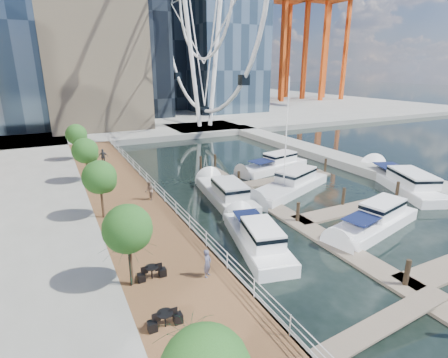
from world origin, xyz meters
TOP-DOWN VIEW (x-y plane):
  - ground at (0.00, 0.00)m, footprint 520.00×520.00m
  - boardwalk at (-9.00, 15.00)m, footprint 6.00×60.00m
  - seawall at (-6.00, 15.00)m, footprint 0.25×60.00m
  - land_far at (0.00, 102.00)m, footprint 200.00×114.00m
  - breakwater at (20.00, 20.00)m, footprint 4.00×60.00m
  - pier at (14.00, 52.00)m, footprint 14.00×12.00m
  - railing at (-6.10, 15.00)m, footprint 0.10×60.00m
  - floating_docks at (7.97, 9.98)m, footprint 16.00×34.00m
  - port_cranes at (67.67, 95.67)m, footprint 40.00×52.00m
  - street_trees at (-11.40, 14.00)m, footprint 2.60×42.60m
  - cafe_tables at (-10.40, -2.00)m, footprint 2.50×13.70m
  - yacht_foreground at (7.62, 4.27)m, footprint 10.54×4.99m
  - pedestrian_near at (-7.44, 2.83)m, footprint 0.71×0.70m
  - pedestrian_mid at (-7.15, 16.05)m, footprint 0.67×0.85m
  - pedestrian_far at (-8.92, 30.40)m, footprint 1.23×0.83m
  - moored_yachts at (7.81, 12.29)m, footprint 27.70×34.75m
  - cafe_seating at (-10.85, -1.85)m, footprint 4.94×17.55m

SIDE VIEW (x-z plane):
  - ground at x=0.00m, z-range 0.00..0.00m
  - yacht_foreground at x=7.62m, z-range -1.07..1.07m
  - moored_yachts at x=7.81m, z-range -5.75..5.75m
  - floating_docks at x=7.97m, z-range -0.81..1.79m
  - boardwalk at x=-9.00m, z-range 0.00..1.00m
  - seawall at x=-6.00m, z-range 0.00..1.00m
  - land_far at x=0.00m, z-range 0.00..1.00m
  - breakwater at x=20.00m, z-range 0.00..1.00m
  - pier at x=14.00m, z-range 0.00..1.00m
  - cafe_tables at x=-10.40m, z-range 1.00..1.74m
  - railing at x=-6.10m, z-range 1.00..2.05m
  - pedestrian_near at x=-7.44m, z-range 1.00..2.65m
  - pedestrian_mid at x=-7.15m, z-range 1.00..2.74m
  - pedestrian_far at x=-8.92m, z-range 1.00..2.93m
  - cafe_seating at x=-10.85m, z-range 0.90..3.61m
  - street_trees at x=-11.40m, z-range 1.99..6.59m
  - port_cranes at x=67.67m, z-range 1.00..39.00m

